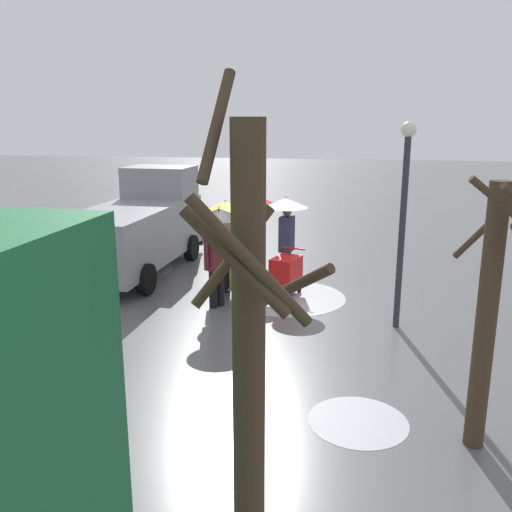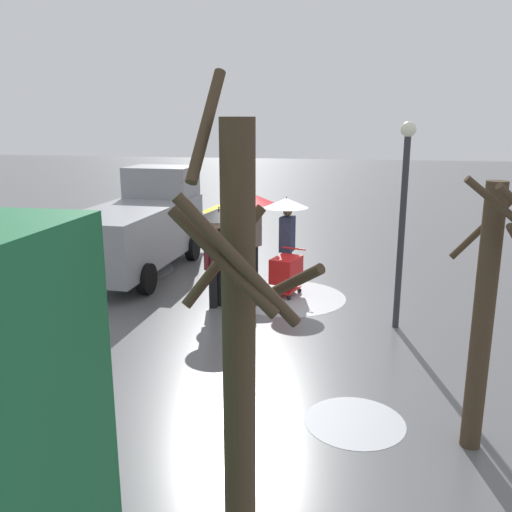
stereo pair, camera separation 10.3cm
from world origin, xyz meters
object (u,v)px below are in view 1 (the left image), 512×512
(pedestrian_black_side, at_px, (252,216))
(bare_tree_far, at_px, (249,375))
(pedestrian_white_side, at_px, (286,220))
(hand_dolly_boxes, at_px, (241,261))
(street_lamp, at_px, (404,205))
(shopping_cart_vendor, at_px, (286,271))
(pedestrian_far_side, at_px, (218,234))
(pedestrian_pink_side, at_px, (223,225))
(bare_tree_near, at_px, (492,305))
(cargo_van_parked_right, at_px, (138,227))

(pedestrian_black_side, bearing_deg, bare_tree_far, 100.75)
(pedestrian_white_side, bearing_deg, hand_dolly_boxes, 52.45)
(street_lamp, bearing_deg, shopping_cart_vendor, -33.37)
(pedestrian_white_side, height_order, pedestrian_far_side, same)
(pedestrian_black_side, bearing_deg, pedestrian_pink_side, 73.07)
(pedestrian_white_side, height_order, bare_tree_near, bare_tree_near)
(cargo_van_parked_right, bearing_deg, bare_tree_far, 116.83)
(pedestrian_black_side, bearing_deg, street_lamp, 139.99)
(pedestrian_pink_side, xyz_separation_m, pedestrian_black_side, (-0.40, -1.33, 0.00))
(bare_tree_far, bearing_deg, pedestrian_pink_side, -74.89)
(pedestrian_black_side, distance_m, street_lamp, 4.48)
(pedestrian_pink_side, bearing_deg, pedestrian_far_side, 96.78)
(shopping_cart_vendor, height_order, hand_dolly_boxes, hand_dolly_boxes)
(pedestrian_black_side, bearing_deg, pedestrian_far_side, 82.77)
(pedestrian_white_side, bearing_deg, shopping_cart_vendor, 98.02)
(pedestrian_white_side, bearing_deg, cargo_van_parked_right, -7.88)
(hand_dolly_boxes, height_order, pedestrian_pink_side, pedestrian_pink_side)
(cargo_van_parked_right, relative_size, shopping_cart_vendor, 5.29)
(pedestrian_white_side, height_order, street_lamp, street_lamp)
(shopping_cart_vendor, distance_m, pedestrian_far_side, 1.94)
(cargo_van_parked_right, bearing_deg, pedestrian_black_side, 178.47)
(pedestrian_black_side, bearing_deg, pedestrian_white_side, 152.85)
(cargo_van_parked_right, relative_size, pedestrian_black_side, 2.51)
(street_lamp, bearing_deg, bare_tree_near, 100.45)
(shopping_cart_vendor, bearing_deg, cargo_van_parked_right, -18.55)
(cargo_van_parked_right, xyz_separation_m, pedestrian_far_side, (-2.76, 2.37, 0.41))
(hand_dolly_boxes, xyz_separation_m, pedestrian_black_side, (0.05, -1.58, 0.75))
(bare_tree_near, relative_size, street_lamp, 0.89)
(bare_tree_near, bearing_deg, pedestrian_far_side, -45.49)
(hand_dolly_boxes, distance_m, pedestrian_black_side, 1.75)
(bare_tree_far, bearing_deg, bare_tree_near, -129.66)
(bare_tree_near, bearing_deg, pedestrian_white_side, -63.10)
(pedestrian_pink_side, relative_size, pedestrian_white_side, 1.00)
(pedestrian_pink_side, distance_m, bare_tree_far, 8.50)
(pedestrian_white_side, bearing_deg, pedestrian_pink_side, 33.32)
(pedestrian_black_side, relative_size, street_lamp, 0.56)
(shopping_cart_vendor, xyz_separation_m, pedestrian_pink_side, (1.43, 0.04, 1.00))
(pedestrian_pink_side, bearing_deg, street_lamp, 158.30)
(bare_tree_near, xyz_separation_m, street_lamp, (0.72, -3.92, 0.55))
(bare_tree_near, relative_size, bare_tree_far, 0.81)
(cargo_van_parked_right, height_order, shopping_cart_vendor, cargo_van_parked_right)
(pedestrian_pink_side, relative_size, pedestrian_far_side, 1.00)
(hand_dolly_boxes, relative_size, pedestrian_far_side, 0.67)
(bare_tree_far, relative_size, street_lamp, 1.09)
(cargo_van_parked_right, xyz_separation_m, pedestrian_white_side, (-3.96, 0.55, 0.41))
(cargo_van_parked_right, distance_m, street_lamp, 7.16)
(pedestrian_black_side, xyz_separation_m, pedestrian_far_side, (0.29, 2.29, 0.01))
(pedestrian_white_side, height_order, bare_tree_far, bare_tree_far)
(pedestrian_pink_side, bearing_deg, cargo_van_parked_right, -28.08)
(pedestrian_black_side, relative_size, bare_tree_near, 0.63)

